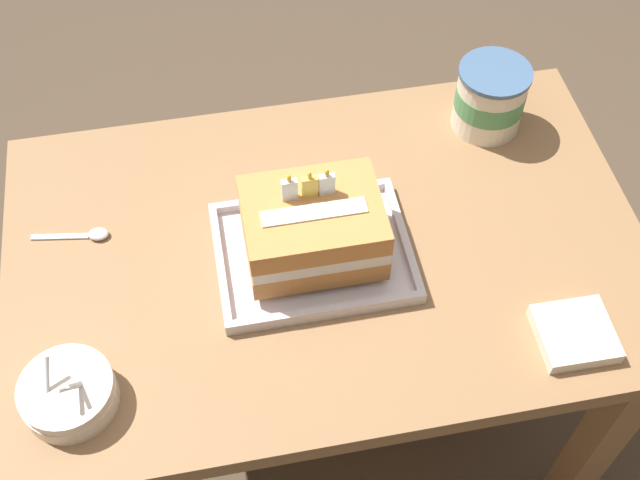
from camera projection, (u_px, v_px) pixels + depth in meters
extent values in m
plane|color=#4C3D2D|center=(325.00, 424.00, 1.85)|extent=(8.00, 8.00, 0.00)
cube|color=olive|center=(327.00, 252.00, 1.31)|extent=(1.03, 0.66, 0.04)
cube|color=olive|center=(596.00, 443.00, 1.48)|extent=(0.06, 0.06, 0.66)
cube|color=olive|center=(90.00, 278.00, 1.70)|extent=(0.06, 0.06, 0.66)
cube|color=olive|center=(502.00, 215.00, 1.80)|extent=(0.06, 0.06, 0.66)
cube|color=silver|center=(313.00, 255.00, 1.28)|extent=(0.30, 0.24, 0.01)
cube|color=silver|center=(327.00, 311.00, 1.20)|extent=(0.30, 0.01, 0.02)
cube|color=silver|center=(301.00, 196.00, 1.33)|extent=(0.30, 0.01, 0.02)
cube|color=silver|center=(220.00, 265.00, 1.25)|extent=(0.01, 0.21, 0.02)
cube|color=silver|center=(403.00, 237.00, 1.28)|extent=(0.01, 0.21, 0.02)
cube|color=#C27F41|center=(313.00, 240.00, 1.25)|extent=(0.21, 0.16, 0.04)
cube|color=white|center=(313.00, 228.00, 1.22)|extent=(0.21, 0.16, 0.02)
cube|color=#C27F41|center=(313.00, 215.00, 1.19)|extent=(0.21, 0.16, 0.04)
cube|color=silver|center=(314.00, 212.00, 1.17)|extent=(0.16, 0.03, 0.00)
cube|color=white|center=(290.00, 190.00, 1.17)|extent=(0.02, 0.01, 0.04)
ellipsoid|color=yellow|center=(289.00, 178.00, 1.15)|extent=(0.01, 0.01, 0.01)
cube|color=#EFC64C|center=(310.00, 187.00, 1.18)|extent=(0.02, 0.01, 0.04)
ellipsoid|color=yellow|center=(310.00, 175.00, 1.16)|extent=(0.01, 0.01, 0.01)
cube|color=white|center=(330.00, 184.00, 1.18)|extent=(0.02, 0.01, 0.04)
ellipsoid|color=yellow|center=(330.00, 173.00, 1.16)|extent=(0.01, 0.01, 0.01)
cylinder|color=silver|center=(70.00, 396.00, 1.12)|extent=(0.13, 0.13, 0.03)
cylinder|color=silver|center=(67.00, 391.00, 1.11)|extent=(0.13, 0.13, 0.03)
cylinder|color=silver|center=(47.00, 380.00, 1.09)|extent=(0.02, 0.05, 0.06)
cylinder|color=silver|center=(74.00, 387.00, 1.08)|extent=(0.03, 0.04, 0.06)
cylinder|color=silver|center=(77.00, 384.00, 1.09)|extent=(0.02, 0.04, 0.06)
cylinder|color=silver|center=(490.00, 99.00, 1.41)|extent=(0.12, 0.12, 0.12)
cylinder|color=#4C935B|center=(490.00, 97.00, 1.41)|extent=(0.12, 0.12, 0.04)
cylinder|color=#425F84|center=(496.00, 72.00, 1.36)|extent=(0.13, 0.13, 0.01)
ellipsoid|color=silver|center=(98.00, 234.00, 1.30)|extent=(0.04, 0.03, 0.01)
cube|color=silver|center=(60.00, 237.00, 1.30)|extent=(0.09, 0.02, 0.00)
cube|color=silver|center=(575.00, 334.00, 1.18)|extent=(0.11, 0.11, 0.02)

